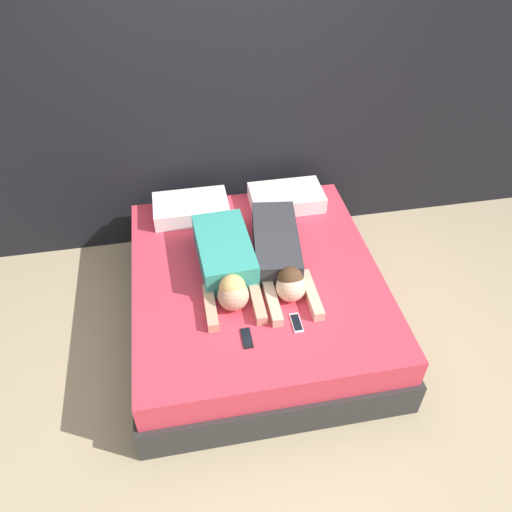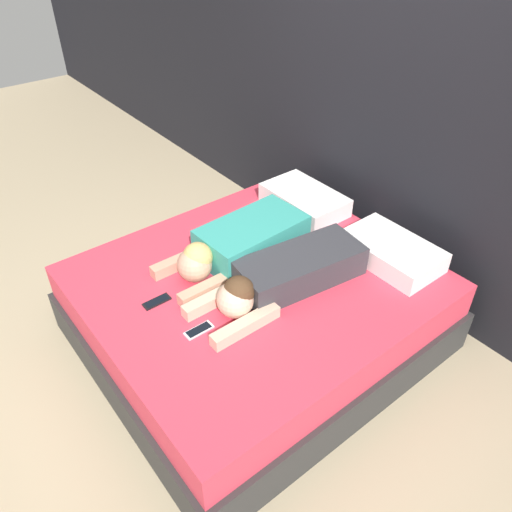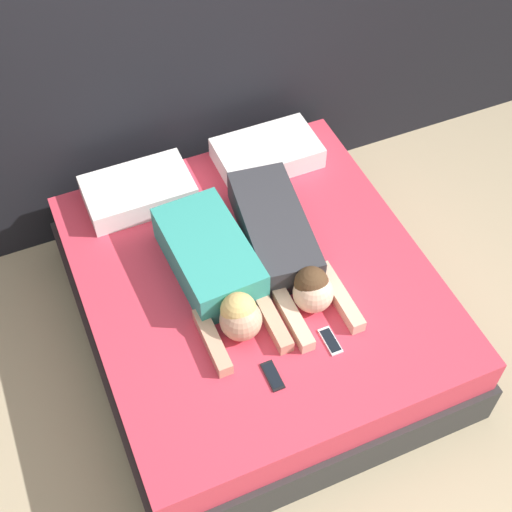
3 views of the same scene
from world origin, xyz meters
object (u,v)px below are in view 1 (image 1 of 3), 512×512
Objects in this scene: pillow_head_left at (191,208)px; cell_phone_left at (247,338)px; pillow_head_right at (286,198)px; person_left at (226,262)px; person_right at (280,254)px; bed at (256,297)px; cell_phone_right at (296,323)px.

pillow_head_left is 3.73× the size of cell_phone_left.
person_left is (-0.59, -0.72, 0.04)m from pillow_head_right.
pillow_head_left is at bearing 129.34° from person_right.
cell_phone_left is (-0.16, -0.57, 0.26)m from bed.
person_left is (0.19, -0.72, 0.04)m from pillow_head_left.
pillow_head_left and pillow_head_right have the same top height.
person_right is (-0.21, -0.69, 0.03)m from pillow_head_right.
person_right is at bearing 88.59° from cell_phone_right.
pillow_head_right reaches higher than bed.
bed is 1.79× the size of person_right.
pillow_head_left is at bearing 104.51° from person_left.
cell_phone_left is at bearing -112.77° from pillow_head_right.
person_left reaches higher than person_right.
cell_phone_left is (-0.55, -1.32, -0.06)m from pillow_head_right.
pillow_head_left is 0.90m from person_right.
pillow_head_left reaches higher than bed.
cell_phone_right is (0.37, -0.54, -0.10)m from person_left.
cell_phone_right is at bearing -55.42° from person_left.
bed is at bearing -117.64° from pillow_head_right.
pillow_head_right is (0.39, 0.74, 0.32)m from bed.
pillow_head_left reaches higher than cell_phone_left.
person_right is at bearing 61.07° from cell_phone_left.
pillow_head_left is 0.53× the size of person_right.
bed is 0.42m from person_left.
bed is 0.60m from cell_phone_right.
cell_phone_left is 1.00× the size of cell_phone_right.
cell_phone_right is at bearing 10.78° from cell_phone_left.
pillow_head_left is at bearing 113.89° from cell_phone_right.
person_right is (0.38, 0.02, -0.01)m from person_left.
cell_phone_right is (0.17, -0.51, 0.26)m from bed.
person_right is at bearing 15.02° from bed.
pillow_head_left is 3.73× the size of cell_phone_right.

